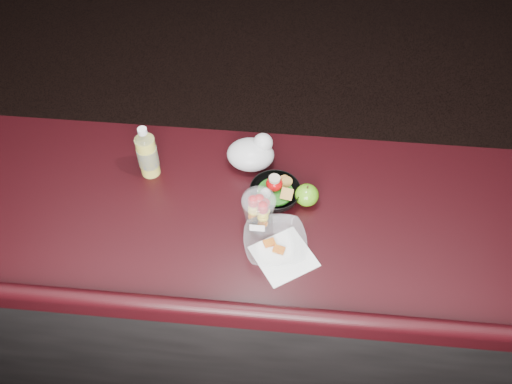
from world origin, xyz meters
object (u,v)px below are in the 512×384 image
snack_bowl (275,193)px  takeout_bowl (275,243)px  fruit_cup (259,209)px  green_apple (307,195)px  lemonade_bottle (147,155)px

snack_bowl → takeout_bowl: snack_bowl is taller
fruit_cup → green_apple: 0.18m
green_apple → takeout_bowl: green_apple is taller
lemonade_bottle → green_apple: lemonade_bottle is taller
takeout_bowl → snack_bowl: bearing=94.5°
takeout_bowl → lemonade_bottle: bearing=148.8°
lemonade_bottle → fruit_cup: 0.42m
lemonade_bottle → snack_bowl: 0.43m
snack_bowl → takeout_bowl: 0.19m
lemonade_bottle → green_apple: bearing=-8.6°
fruit_cup → green_apple: (0.14, 0.10, -0.04)m
fruit_cup → snack_bowl: bearing=68.4°
fruit_cup → takeout_bowl: fruit_cup is taller
fruit_cup → takeout_bowl: bearing=-55.3°
fruit_cup → green_apple: fruit_cup is taller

